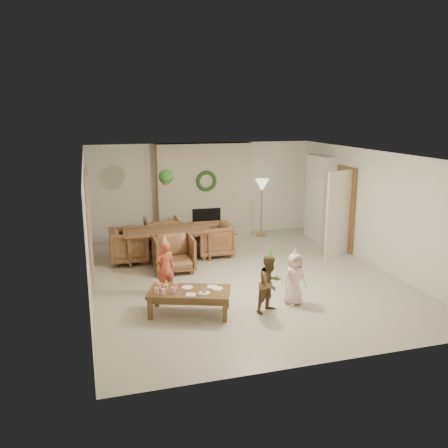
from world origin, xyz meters
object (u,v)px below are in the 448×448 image
object	(u,v)px
dining_table	(168,244)
child_red	(165,268)
child_plaid	(270,283)
dining_chair_far	(162,233)
dining_chair_near	(174,254)
dining_chair_left	(129,246)
dining_chair_right	(214,239)
coffee_table_top	(189,292)
child_pink	(295,279)

from	to	relation	value
dining_table	child_red	xyz separation A→B (m)	(-0.39, -2.10, 0.16)
child_red	child_plaid	xyz separation A→B (m)	(1.57, -1.26, -0.00)
dining_chair_far	child_red	xyz separation A→B (m)	(-0.41, -2.96, 0.12)
dining_chair_near	dining_chair_left	xyz separation A→B (m)	(-0.85, 0.88, 0.00)
child_plaid	dining_chair_right	bearing A→B (deg)	65.77
dining_table	dining_chair_right	world-z (taller)	dining_chair_right
dining_chair_right	child_red	distance (m)	2.55
coffee_table_top	dining_chair_right	bearing A→B (deg)	88.03
dining_chair_left	child_plaid	size ratio (longest dim) A/B	0.84
dining_chair_left	child_pink	world-z (taller)	child_pink
dining_chair_right	child_red	world-z (taller)	child_red
coffee_table_top	child_red	size ratio (longest dim) A/B	1.34
dining_table	dining_chair_far	distance (m)	0.87
dining_table	coffee_table_top	xyz separation A→B (m)	(-0.15, -3.08, 0.04)
child_red	child_pink	world-z (taller)	child_red
dining_chair_left	child_pink	distance (m)	4.10
dining_chair_far	dining_chair_left	size ratio (longest dim) A/B	1.00
dining_chair_left	child_red	distance (m)	2.17
child_pink	child_red	bearing A→B (deg)	142.09
child_red	child_pink	size ratio (longest dim) A/B	1.08
dining_chair_far	coffee_table_top	bearing A→B (deg)	88.55
dining_chair_near	dining_chair_left	distance (m)	1.23
dining_chair_left	coffee_table_top	world-z (taller)	dining_chair_left
coffee_table_top	dining_chair_near	bearing A→B (deg)	106.47
dining_chair_far	dining_chair_right	xyz separation A→B (m)	(1.07, -0.88, 0.00)
dining_chair_far	coffee_table_top	world-z (taller)	dining_chair_far
dining_chair_far	child_pink	distance (m)	4.39
dining_chair_right	child_plaid	xyz separation A→B (m)	(0.09, -3.34, 0.12)
dining_chair_right	child_pink	size ratio (longest dim) A/B	0.91
dining_table	child_plaid	xyz separation A→B (m)	(1.17, -3.36, 0.15)
child_plaid	child_pink	size ratio (longest dim) A/B	1.07
dining_chair_right	child_pink	distance (m)	3.23
coffee_table_top	child_red	bearing A→B (deg)	123.94
dining_chair_near	coffee_table_top	bearing A→B (deg)	-92.59
child_plaid	coffee_table_top	bearing A→B (deg)	142.17
dining_chair_left	dining_chair_right	xyz separation A→B (m)	(1.95, -0.03, 0.00)
coffee_table_top	child_pink	size ratio (longest dim) A/B	1.45
child_red	coffee_table_top	bearing A→B (deg)	91.94
dining_chair_left	dining_chair_right	distance (m)	1.95
coffee_table_top	dining_table	bearing A→B (deg)	107.20
coffee_table_top	dining_chair_left	bearing A→B (deg)	123.06
child_red	child_pink	xyz separation A→B (m)	(2.10, -1.08, -0.04)
dining_chair_right	child_pink	world-z (taller)	child_pink
child_red	dining_chair_right	bearing A→B (deg)	-137.39
dining_chair_near	dining_chair_right	size ratio (longest dim) A/B	1.00
dining_chair_right	coffee_table_top	bearing A→B (deg)	-21.04
dining_chair_near	coffee_table_top	world-z (taller)	dining_chair_near
dining_table	dining_chair_near	world-z (taller)	dining_chair_near
dining_chair_left	child_red	bearing A→B (deg)	-166.42
dining_chair_left	child_pink	size ratio (longest dim) A/B	0.91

